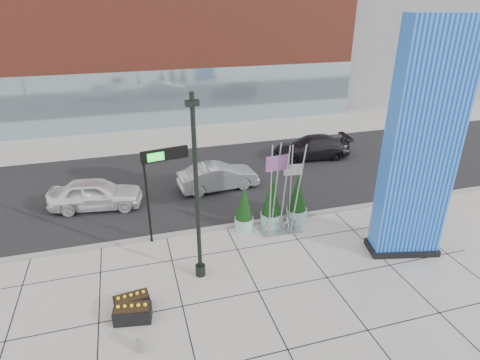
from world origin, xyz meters
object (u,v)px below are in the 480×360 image
object	(u,v)px
overhead_street_sign	(162,164)
car_white_west	(96,194)
car_silver_mid	(218,177)
concrete_bollard	(142,342)
blue_pylon	(420,150)
public_art_sculpture	(282,209)
lamp_post	(197,209)

from	to	relation	value
overhead_street_sign	car_white_west	world-z (taller)	overhead_street_sign
car_white_west	car_silver_mid	world-z (taller)	car_white_west
concrete_bollard	overhead_street_sign	xyz separation A→B (m)	(1.62, 6.47, 3.53)
concrete_bollard	car_silver_mid	world-z (taller)	car_silver_mid
blue_pylon	car_white_west	bearing A→B (deg)	161.83
blue_pylon	overhead_street_sign	distance (m)	10.91
blue_pylon	car_white_west	xyz separation A→B (m)	(-13.44, 8.19, -4.03)
public_art_sculpture	concrete_bollard	world-z (taller)	public_art_sculpture
concrete_bollard	car_white_west	distance (m)	10.87
lamp_post	car_silver_mid	distance (m)	8.59
concrete_bollard	car_silver_mid	size ratio (longest dim) A/B	0.14
public_art_sculpture	overhead_street_sign	xyz separation A→B (m)	(-5.46, 0.80, 2.68)
car_white_west	car_silver_mid	distance (m)	6.94
blue_pylon	car_silver_mid	bearing A→B (deg)	140.21
blue_pylon	lamp_post	world-z (taller)	blue_pylon
blue_pylon	lamp_post	bearing A→B (deg)	-171.86
blue_pylon	car_white_west	distance (m)	16.25
concrete_bollard	lamp_post	bearing A→B (deg)	52.27
concrete_bollard	public_art_sculpture	bearing A→B (deg)	38.69
public_art_sculpture	car_white_west	world-z (taller)	public_art_sculpture
public_art_sculpture	overhead_street_sign	distance (m)	6.13
concrete_bollard	car_white_west	xyz separation A→B (m)	(-1.70, 10.73, 0.49)
car_white_west	public_art_sculpture	bearing A→B (deg)	-111.44
car_silver_mid	car_white_west	bearing A→B (deg)	89.04
concrete_bollard	car_white_west	world-z (taller)	car_white_west
blue_pylon	public_art_sculpture	xyz separation A→B (m)	(-4.67, 3.14, -3.67)
public_art_sculpture	overhead_street_sign	bearing A→B (deg)	173.05
overhead_street_sign	car_white_west	bearing A→B (deg)	118.54
car_white_west	car_silver_mid	bearing A→B (deg)	-77.81
concrete_bollard	car_silver_mid	xyz separation A→B (m)	(5.23, 11.17, 0.44)
blue_pylon	car_silver_mid	world-z (taller)	blue_pylon
lamp_post	overhead_street_sign	bearing A→B (deg)	107.11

